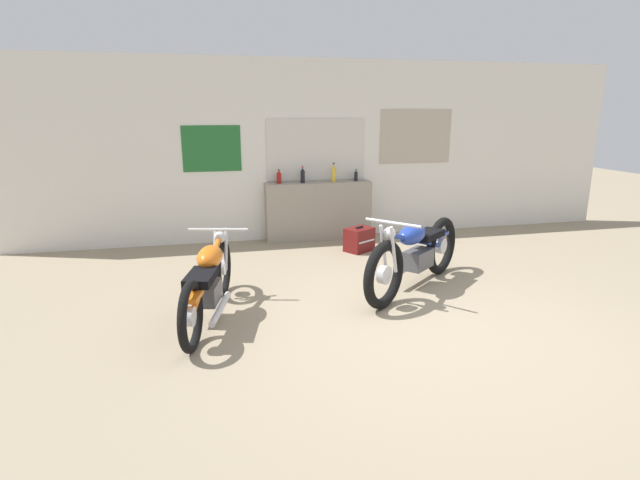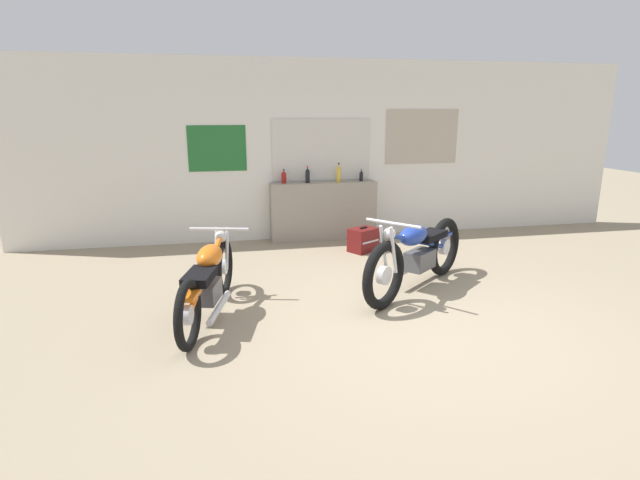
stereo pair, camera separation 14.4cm
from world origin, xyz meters
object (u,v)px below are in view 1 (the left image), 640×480
at_px(bottle_left_center, 303,176).
at_px(bottle_center, 334,174).
at_px(motorcycle_blue, 415,253).
at_px(bottle_right_center, 356,176).
at_px(hard_case_darkred, 359,239).
at_px(motorcycle_orange, 209,281).
at_px(bottle_leftmost, 279,177).

relative_size(bottle_left_center, bottle_center, 0.85).
bearing_deg(bottle_left_center, motorcycle_blue, -72.46).
bearing_deg(bottle_center, bottle_right_center, 9.42).
distance_m(bottle_left_center, bottle_right_center, 0.88).
bearing_deg(hard_case_darkred, bottle_right_center, 76.63).
bearing_deg(motorcycle_orange, hard_case_darkred, 42.54).
bearing_deg(bottle_leftmost, motorcycle_blue, -65.45).
relative_size(bottle_left_center, motorcycle_orange, 0.13).
height_order(bottle_leftmost, bottle_left_center, bottle_left_center).
bearing_deg(bottle_center, hard_case_darkred, -77.32).
bearing_deg(bottle_left_center, bottle_center, -3.92).
relative_size(motorcycle_blue, hard_case_darkred, 3.52).
distance_m(motorcycle_orange, hard_case_darkred, 3.00).
bearing_deg(bottle_center, motorcycle_blue, -82.93).
bearing_deg(hard_case_darkred, motorcycle_orange, -137.46).
xyz_separation_m(bottle_leftmost, bottle_right_center, (1.25, 0.00, -0.01)).
bearing_deg(motorcycle_blue, hard_case_darkred, 94.34).
bearing_deg(bottle_center, bottle_left_center, 176.08).
distance_m(bottle_center, hard_case_darkred, 1.21).
height_order(bottle_center, motorcycle_orange, bottle_center).
xyz_separation_m(bottle_left_center, motorcycle_blue, (0.80, -2.54, -0.61)).
height_order(bottle_right_center, motorcycle_orange, bottle_right_center).
bearing_deg(bottle_center, motorcycle_orange, -125.53).
bearing_deg(bottle_left_center, hard_case_darkred, -51.32).
xyz_separation_m(bottle_leftmost, bottle_center, (0.86, -0.06, 0.04)).
bearing_deg(bottle_left_center, motorcycle_orange, -118.10).
bearing_deg(bottle_right_center, bottle_center, -170.58).
height_order(bottle_leftmost, bottle_right_center, bottle_leftmost).
distance_m(bottle_leftmost, hard_case_darkred, 1.60).
bearing_deg(motorcycle_blue, bottle_leftmost, 114.55).
xyz_separation_m(bottle_center, hard_case_darkred, (0.18, -0.81, -0.88)).
height_order(bottle_right_center, motorcycle_blue, bottle_right_center).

